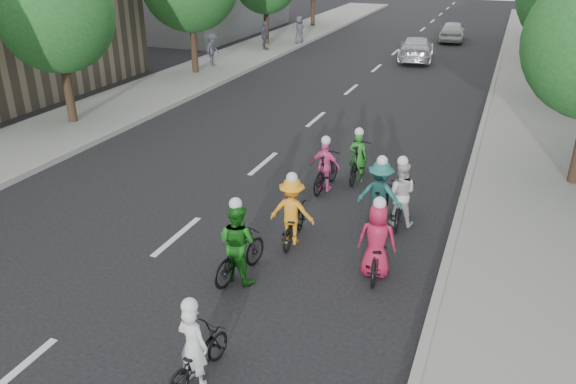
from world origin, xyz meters
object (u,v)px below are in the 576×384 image
Objects in this scene: cyclist_5 at (358,160)px; follow_car_trail at (452,31)px; cyclist_2 at (293,216)px; cyclist_7 at (380,199)px; cyclist_6 at (400,199)px; follow_car_lead at (416,49)px; cyclist_0 at (196,353)px; cyclist_3 at (326,169)px; spectator_0 at (213,50)px; spectator_1 at (264,35)px; cyclist_1 at (239,248)px; spectator_2 at (299,30)px; cyclist_4 at (377,247)px.

cyclist_5 reaches higher than follow_car_trail.
cyclist_2 is 2.23m from cyclist_7.
cyclist_6 reaches higher than cyclist_5.
cyclist_5 is 18.12m from follow_car_lead.
cyclist_3 is (-0.42, 7.76, 0.09)m from cyclist_0.
follow_car_lead is at bearing -85.58° from cyclist_5.
cyclist_5 is at bearing -83.71° from cyclist_0.
spectator_0 is (-10.50, 12.84, 0.40)m from cyclist_3.
cyclist_7 is (1.66, 1.49, 0.07)m from cyclist_2.
cyclist_7 is 1.08× the size of spectator_1.
cyclist_6 reaches higher than follow_car_lead.
spectator_0 is at bearing -53.62° from cyclist_6.
spectator_1 reaches higher than cyclist_7.
follow_car_lead is at bearing -55.93° from spectator_0.
cyclist_6 is at bearing -143.81° from cyclist_2.
spectator_2 is at bearing -61.35° from cyclist_1.
cyclist_6 is 1.05× the size of spectator_1.
cyclist_0 is at bearing 58.20° from cyclist_4.
cyclist_0 is at bearing 79.29° from cyclist_7.
cyclist_2 reaches higher than cyclist_0.
cyclist_1 is 1.08× the size of spectator_0.
follow_car_lead is at bearing -90.37° from spectator_1.
cyclist_5 is at bearing -88.10° from cyclist_1.
cyclist_1 is 1.08× the size of spectator_2.
follow_car_lead is (-1.06, 22.13, 0.01)m from cyclist_2.
cyclist_4 is at bearing 91.31° from follow_car_lead.
cyclist_6 is (2.54, 3.64, -0.07)m from cyclist_1.
spectator_1 is 3.14m from spectator_2.
cyclist_5 is 2.77m from cyclist_6.
spectator_2 is (1.80, 8.24, 0.00)m from spectator_0.
spectator_1 is (-9.86, 18.18, 0.40)m from cyclist_3.
cyclist_1 is 27.31m from spectator_2.
cyclist_3 is 1.01× the size of cyclist_4.
cyclist_6 is (-0.02, 2.44, 0.01)m from cyclist_4.
cyclist_2 is 0.95× the size of cyclist_5.
cyclist_7 reaches higher than cyclist_4.
spectator_0 is at bearing 167.19° from spectator_1.
spectator_2 is (-8.70, 21.09, 0.40)m from cyclist_3.
cyclist_6 is (2.07, 1.83, -0.01)m from cyclist_2.
cyclist_1 is 4.44m from cyclist_6.
spectator_0 is at bearing 162.56° from spectator_2.
spectator_0 is at bearing -46.96° from cyclist_7.
cyclist_7 is at bearing -85.24° from cyclist_4.
spectator_1 is (-10.14, -8.27, 0.33)m from follow_car_trail.
follow_car_lead is 7.47m from follow_car_trail.
cyclist_2 is at bearing -93.80° from cyclist_1.
cyclist_3 is 4.34m from cyclist_4.
cyclist_4 is at bearing 126.01° from cyclist_3.
cyclist_3 is (0.26, 4.88, -0.09)m from cyclist_1.
cyclist_3 is 0.40× the size of follow_car_lead.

